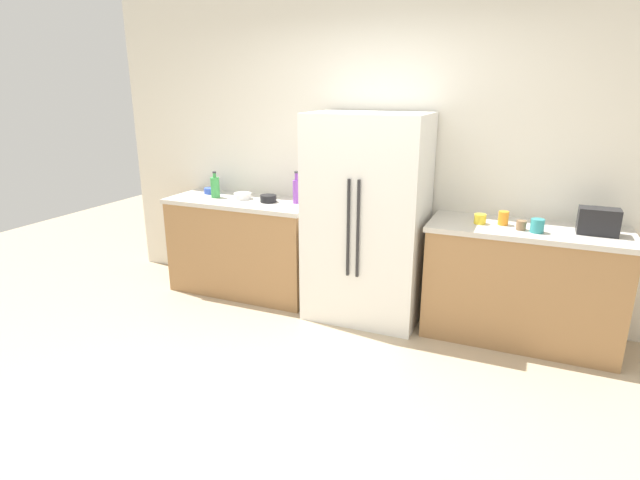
{
  "coord_description": "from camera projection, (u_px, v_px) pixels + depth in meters",
  "views": [
    {
      "loc": [
        1.24,
        -2.45,
        1.92
      ],
      "look_at": [
        -0.0,
        0.45,
        0.96
      ],
      "focal_mm": 28.23,
      "sensor_mm": 36.0,
      "label": 1
    }
  ],
  "objects": [
    {
      "name": "counter_left",
      "position": [
        244.0,
        246.0,
        4.83
      ],
      "size": [
        1.42,
        0.6,
        0.91
      ],
      "color": "#9E7247",
      "rests_on": "ground_plane"
    },
    {
      "name": "toaster",
      "position": [
        598.0,
        221.0,
        3.57
      ],
      "size": [
        0.27,
        0.15,
        0.19
      ],
      "primitive_type": "cube",
      "color": "black",
      "rests_on": "counter_right"
    },
    {
      "name": "cup_b",
      "position": [
        521.0,
        225.0,
        3.69
      ],
      "size": [
        0.07,
        0.07,
        0.07
      ],
      "primitive_type": "cylinder",
      "color": "brown",
      "rests_on": "counter_right"
    },
    {
      "name": "bottle_b",
      "position": [
        297.0,
        190.0,
        4.51
      ],
      "size": [
        0.07,
        0.07,
        0.29
      ],
      "color": "purple",
      "rests_on": "counter_left"
    },
    {
      "name": "refrigerator",
      "position": [
        367.0,
        219.0,
        4.2
      ],
      "size": [
        0.95,
        0.68,
        1.73
      ],
      "color": "white",
      "rests_on": "ground_plane"
    },
    {
      "name": "bowl_b",
      "position": [
        212.0,
        191.0,
        4.96
      ],
      "size": [
        0.15,
        0.15,
        0.05
      ],
      "primitive_type": "cylinder",
      "color": "blue",
      "rests_on": "counter_left"
    },
    {
      "name": "cup_a",
      "position": [
        537.0,
        226.0,
        3.62
      ],
      "size": [
        0.1,
        0.1,
        0.1
      ],
      "primitive_type": "cylinder",
      "color": "teal",
      "rests_on": "counter_right"
    },
    {
      "name": "ground_plane",
      "position": [
        292.0,
        404.0,
        3.19
      ],
      "size": [
        10.86,
        10.86,
        0.0
      ],
      "primitive_type": "plane",
      "color": "tan"
    },
    {
      "name": "cup_c",
      "position": [
        503.0,
        218.0,
        3.82
      ],
      "size": [
        0.08,
        0.08,
        0.11
      ],
      "primitive_type": "cylinder",
      "color": "orange",
      "rests_on": "counter_right"
    },
    {
      "name": "bowl_c",
      "position": [
        268.0,
        199.0,
        4.58
      ],
      "size": [
        0.15,
        0.15,
        0.07
      ],
      "primitive_type": "cylinder",
      "color": "black",
      "rests_on": "counter_left"
    },
    {
      "name": "kitchen_back_panel",
      "position": [
        383.0,
        138.0,
        4.37
      ],
      "size": [
        5.43,
        0.1,
        3.0
      ],
      "primitive_type": "cube",
      "color": "silver",
      "rests_on": "ground_plane"
    },
    {
      "name": "counter_right",
      "position": [
        521.0,
        284.0,
        3.89
      ],
      "size": [
        1.45,
        0.6,
        0.91
      ],
      "color": "#9E7247",
      "rests_on": "ground_plane"
    },
    {
      "name": "cup_d",
      "position": [
        480.0,
        219.0,
        3.86
      ],
      "size": [
        0.09,
        0.09,
        0.08
      ],
      "primitive_type": "cylinder",
      "color": "yellow",
      "rests_on": "counter_right"
    },
    {
      "name": "bowl_a",
      "position": [
        243.0,
        196.0,
        4.71
      ],
      "size": [
        0.16,
        0.16,
        0.06
      ],
      "primitive_type": "cylinder",
      "color": "white",
      "rests_on": "counter_left"
    },
    {
      "name": "bottle_a",
      "position": [
        215.0,
        187.0,
        4.76
      ],
      "size": [
        0.08,
        0.08,
        0.25
      ],
      "color": "green",
      "rests_on": "counter_left"
    }
  ]
}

